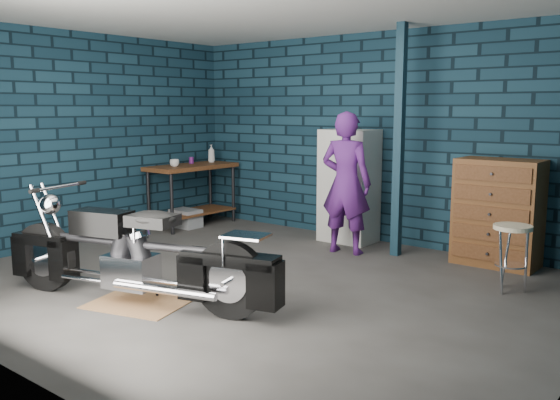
# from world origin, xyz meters

# --- Properties ---
(ground) EXTENTS (6.00, 6.00, 0.00)m
(ground) POSITION_xyz_m (0.00, 0.00, 0.00)
(ground) COLOR #494744
(ground) RESTS_ON ground
(room_walls) EXTENTS (6.02, 5.01, 2.71)m
(room_walls) POSITION_xyz_m (0.00, 0.55, 1.90)
(room_walls) COLOR #0E2431
(room_walls) RESTS_ON ground
(support_post) EXTENTS (0.10, 0.10, 2.70)m
(support_post) POSITION_xyz_m (0.55, 1.95, 1.35)
(support_post) COLOR #122C3A
(support_post) RESTS_ON ground
(workbench) EXTENTS (0.60, 1.40, 0.91)m
(workbench) POSITION_xyz_m (-2.68, 1.69, 0.46)
(workbench) COLOR brown
(workbench) RESTS_ON ground
(drip_mat) EXTENTS (0.98, 0.83, 0.01)m
(drip_mat) POSITION_xyz_m (-0.41, -1.11, 0.00)
(drip_mat) COLOR #976541
(drip_mat) RESTS_ON ground
(motorcycle) EXTENTS (2.44, 1.26, 1.04)m
(motorcycle) POSITION_xyz_m (-0.41, -1.11, 0.52)
(motorcycle) COLOR black
(motorcycle) RESTS_ON ground
(person) EXTENTS (0.68, 0.51, 1.70)m
(person) POSITION_xyz_m (0.01, 1.68, 0.85)
(person) COLOR #521D6F
(person) RESTS_ON ground
(storage_bin) EXTENTS (0.43, 0.30, 0.26)m
(storage_bin) POSITION_xyz_m (-2.66, 1.52, 0.13)
(storage_bin) COLOR gray
(storage_bin) RESTS_ON ground
(locker) EXTENTS (0.68, 0.49, 1.47)m
(locker) POSITION_xyz_m (-0.30, 2.23, 0.73)
(locker) COLOR silver
(locker) RESTS_ON ground
(tool_chest) EXTENTS (0.89, 0.49, 1.19)m
(tool_chest) POSITION_xyz_m (1.63, 2.23, 0.59)
(tool_chest) COLOR brown
(tool_chest) RESTS_ON ground
(shop_stool) EXTENTS (0.39, 0.39, 0.65)m
(shop_stool) POSITION_xyz_m (2.07, 1.35, 0.32)
(shop_stool) COLOR beige
(shop_stool) RESTS_ON ground
(cup_a) EXTENTS (0.18, 0.18, 0.11)m
(cup_a) POSITION_xyz_m (-2.65, 1.33, 0.96)
(cup_a) COLOR beige
(cup_a) RESTS_ON workbench
(mug_purple) EXTENTS (0.09, 0.09, 0.10)m
(mug_purple) POSITION_xyz_m (-2.83, 1.82, 0.96)
(mug_purple) COLOR #611B6C
(mug_purple) RESTS_ON workbench
(bottle) EXTENTS (0.13, 0.13, 0.27)m
(bottle) POSITION_xyz_m (-2.75, 2.16, 1.05)
(bottle) COLOR gray
(bottle) RESTS_ON workbench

